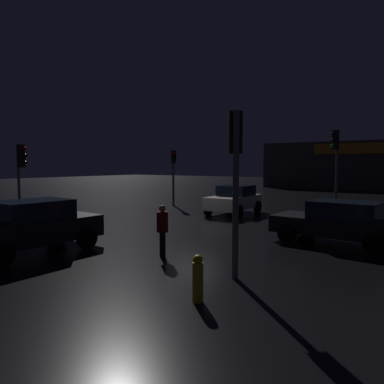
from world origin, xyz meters
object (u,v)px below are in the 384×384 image
at_px(store_building, 361,165).
at_px(pedestrian, 162,227).
at_px(car_far, 339,222).
at_px(traffic_signal_opposite, 21,165).
at_px(traffic_signal_cross_right, 235,161).
at_px(traffic_signal_main, 174,167).
at_px(traffic_signal_cross_left, 335,154).
at_px(car_near, 234,199).
at_px(fire_hydrant, 198,279).
at_px(car_crossing, 32,226).

relative_size(store_building, pedestrian, 13.41).
distance_m(store_building, car_far, 32.96).
bearing_deg(traffic_signal_opposite, car_far, 16.60).
bearing_deg(traffic_signal_cross_right, traffic_signal_main, 132.61).
relative_size(traffic_signal_main, pedestrian, 2.37).
bearing_deg(traffic_signal_cross_right, traffic_signal_cross_left, 92.24).
xyz_separation_m(store_building, car_near, (-2.02, -27.87, -1.86)).
relative_size(traffic_signal_cross_left, fire_hydrant, 4.77).
height_order(traffic_signal_cross_left, pedestrian, traffic_signal_cross_left).
height_order(traffic_signal_cross_right, car_far, traffic_signal_cross_right).
bearing_deg(fire_hydrant, traffic_signal_cross_left, 92.52).
bearing_deg(traffic_signal_main, store_building, 74.68).
bearing_deg(fire_hydrant, store_building, 94.78).
height_order(car_near, fire_hydrant, car_near).
distance_m(car_far, pedestrian, 6.16).
distance_m(traffic_signal_opposite, fire_hydrant, 12.33).
relative_size(traffic_signal_cross_right, car_crossing, 0.95).
height_order(traffic_signal_opposite, traffic_signal_cross_right, traffic_signal_cross_right).
xyz_separation_m(car_far, car_crossing, (-7.58, -6.60, 0.07)).
bearing_deg(car_near, car_far, -36.16).
xyz_separation_m(traffic_signal_cross_left, car_near, (-4.70, -2.53, -2.49)).
xyz_separation_m(traffic_signal_main, traffic_signal_cross_left, (9.95, 1.17, 0.71)).
bearing_deg(traffic_signal_cross_left, car_far, -76.26).
bearing_deg(traffic_signal_opposite, fire_hydrant, -15.47).
distance_m(store_building, pedestrian, 37.40).
xyz_separation_m(store_building, car_far, (4.46, -32.60, -1.90)).
distance_m(store_building, fire_hydrant, 39.86).
height_order(store_building, pedestrian, store_building).
relative_size(traffic_signal_main, car_far, 0.85).
bearing_deg(traffic_signal_cross_left, traffic_signal_cross_right, -87.76).
xyz_separation_m(traffic_signal_opposite, car_crossing, (5.25, -2.78, -1.87)).
distance_m(store_building, traffic_signal_cross_left, 25.48).
distance_m(traffic_signal_main, fire_hydrant, 17.01).
xyz_separation_m(traffic_signal_main, traffic_signal_cross_right, (10.44, -11.34, 0.22)).
bearing_deg(pedestrian, traffic_signal_cross_right, -10.62).
distance_m(traffic_signal_main, pedestrian, 13.48).
height_order(car_near, car_crossing, car_crossing).
xyz_separation_m(car_crossing, pedestrian, (3.67, 1.84, 0.05)).
relative_size(traffic_signal_cross_left, traffic_signal_cross_right, 1.14).
bearing_deg(fire_hydrant, car_near, 114.32).
bearing_deg(traffic_signal_main, fire_hydrant, -51.21).
relative_size(traffic_signal_opposite, fire_hydrant, 3.81).
height_order(traffic_signal_cross_left, car_far, traffic_signal_cross_left).
relative_size(store_building, traffic_signal_cross_left, 4.57).
height_order(car_far, pedestrian, pedestrian).
distance_m(store_building, traffic_signal_opposite, 37.38).
height_order(store_building, car_far, store_building).
bearing_deg(traffic_signal_cross_right, store_building, 94.79).
distance_m(traffic_signal_main, car_near, 5.70).
bearing_deg(traffic_signal_main, car_far, -27.47).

